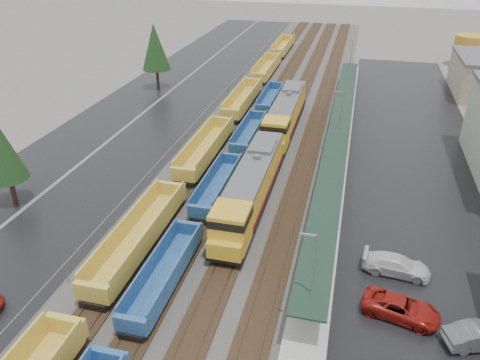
# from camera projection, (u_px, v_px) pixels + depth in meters

# --- Properties ---
(ballast_strip) EXTENTS (20.00, 160.00, 0.08)m
(ballast_strip) POSITION_uv_depth(u_px,v_px,m) (276.00, 119.00, 69.29)
(ballast_strip) COLOR #302D2B
(ballast_strip) RESTS_ON ground
(trackbed) EXTENTS (14.60, 160.00, 0.22)m
(trackbed) POSITION_uv_depth(u_px,v_px,m) (276.00, 118.00, 69.24)
(trackbed) COLOR black
(trackbed) RESTS_ON ground
(west_parking_lot) EXTENTS (10.00, 160.00, 0.02)m
(west_parking_lot) POSITION_uv_depth(u_px,v_px,m) (181.00, 110.00, 72.54)
(west_parking_lot) COLOR black
(west_parking_lot) RESTS_ON ground
(west_road) EXTENTS (9.00, 160.00, 0.02)m
(west_road) POSITION_uv_depth(u_px,v_px,m) (122.00, 105.00, 74.69)
(west_road) COLOR black
(west_road) RESTS_ON ground
(east_commuter_lot) EXTENTS (16.00, 100.00, 0.02)m
(east_commuter_lot) POSITION_uv_depth(u_px,v_px,m) (416.00, 161.00, 56.69)
(east_commuter_lot) COLOR black
(east_commuter_lot) RESTS_ON ground
(station_platform) EXTENTS (3.00, 80.00, 8.00)m
(station_platform) POSITION_uv_depth(u_px,v_px,m) (337.00, 148.00, 58.40)
(station_platform) COLOR #9E9B93
(station_platform) RESTS_ON ground
(chainlink_fence) EXTENTS (0.08, 160.04, 2.02)m
(chainlink_fence) POSITION_uv_depth(u_px,v_px,m) (212.00, 107.00, 69.26)
(chainlink_fence) COLOR gray
(chainlink_fence) RESTS_ON ground
(tree_west_near) EXTENTS (3.96, 3.96, 9.00)m
(tree_west_near) POSITION_uv_depth(u_px,v_px,m) (2.00, 150.00, 45.70)
(tree_west_near) COLOR #332316
(tree_west_near) RESTS_ON ground
(tree_west_far) EXTENTS (4.84, 4.84, 11.00)m
(tree_west_far) POSITION_uv_depth(u_px,v_px,m) (155.00, 47.00, 79.40)
(tree_west_far) COLOR #332316
(tree_west_far) RESTS_ON ground
(locomotive_lead) EXTENTS (3.15, 20.77, 4.70)m
(locomotive_lead) POSITION_uv_depth(u_px,v_px,m) (250.00, 189.00, 45.68)
(locomotive_lead) COLOR black
(locomotive_lead) RESTS_ON ground
(locomotive_trail) EXTENTS (3.15, 20.77, 4.70)m
(locomotive_trail) POSITION_uv_depth(u_px,v_px,m) (285.00, 115.00, 63.59)
(locomotive_trail) COLOR black
(locomotive_trail) RESTS_ON ground
(well_string_yellow) EXTENTS (2.85, 130.50, 2.53)m
(well_string_yellow) POSITION_uv_depth(u_px,v_px,m) (206.00, 149.00, 57.02)
(well_string_yellow) COLOR gold
(well_string_yellow) RESTS_ON ground
(well_string_blue) EXTENTS (2.44, 85.67, 2.16)m
(well_string_blue) POSITION_uv_depth(u_px,v_px,m) (195.00, 223.00, 42.86)
(well_string_blue) COLOR navy
(well_string_blue) RESTS_ON ground
(storage_tank) EXTENTS (6.09, 6.09, 6.09)m
(storage_tank) POSITION_uv_depth(u_px,v_px,m) (468.00, 51.00, 94.48)
(storage_tank) COLOR #BE8626
(storage_tank) RESTS_ON ground
(parked_car_east_b) EXTENTS (3.73, 5.93, 1.53)m
(parked_car_east_b) POSITION_uv_depth(u_px,v_px,m) (401.00, 308.00, 33.78)
(parked_car_east_b) COLOR maroon
(parked_car_east_b) RESTS_ON ground
(parked_car_east_c) EXTENTS (2.64, 5.54, 1.56)m
(parked_car_east_c) POSITION_uv_depth(u_px,v_px,m) (396.00, 265.00, 38.05)
(parked_car_east_c) COLOR silver
(parked_car_east_c) RESTS_ON ground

